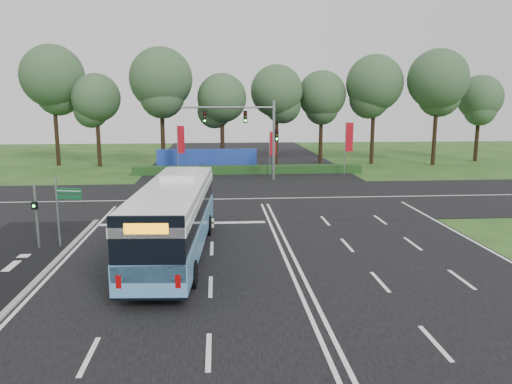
% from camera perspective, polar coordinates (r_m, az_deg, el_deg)
% --- Properties ---
extents(ground, '(120.00, 120.00, 0.00)m').
position_cam_1_polar(ground, '(24.31, 2.77, -6.36)').
color(ground, '#234818').
rests_on(ground, ground).
extents(road_main, '(20.00, 120.00, 0.04)m').
position_cam_1_polar(road_main, '(24.30, 2.77, -6.32)').
color(road_main, black).
rests_on(road_main, ground).
extents(road_cross, '(120.00, 14.00, 0.05)m').
position_cam_1_polar(road_cross, '(35.89, 0.37, -0.78)').
color(road_cross, black).
rests_on(road_cross, ground).
extents(kerb_strip, '(0.25, 18.00, 0.12)m').
position_cam_1_polar(kerb_strip, '(22.41, -23.01, -8.53)').
color(kerb_strip, gray).
rests_on(kerb_strip, ground).
extents(city_bus, '(3.35, 12.57, 3.57)m').
position_cam_1_polar(city_bus, '(22.82, -9.29, -2.94)').
color(city_bus, '#5696C9').
rests_on(city_bus, ground).
extents(pedestrian_signal, '(0.29, 0.41, 3.15)m').
position_cam_1_polar(pedestrian_signal, '(25.81, -23.83, -2.32)').
color(pedestrian_signal, gray).
rests_on(pedestrian_signal, ground).
extents(street_sign, '(1.31, 0.38, 3.43)m').
position_cam_1_polar(street_sign, '(25.30, -21.16, -1.26)').
color(street_sign, gray).
rests_on(street_sign, ground).
extents(banner_flag_left, '(0.69, 0.24, 4.78)m').
position_cam_1_polar(banner_flag_left, '(47.23, -8.67, 5.59)').
color(banner_flag_left, gray).
rests_on(banner_flag_left, ground).
extents(banner_flag_mid, '(0.62, 0.12, 4.20)m').
position_cam_1_polar(banner_flag_mid, '(47.04, 1.85, 5.25)').
color(banner_flag_mid, gray).
rests_on(banner_flag_mid, ground).
extents(banner_flag_right, '(0.74, 0.17, 5.07)m').
position_cam_1_polar(banner_flag_right, '(47.79, 10.49, 5.81)').
color(banner_flag_right, gray).
rests_on(banner_flag_right, ground).
extents(traffic_light_gantry, '(8.41, 0.28, 7.00)m').
position_cam_1_polar(traffic_light_gantry, '(43.75, -0.30, 7.37)').
color(traffic_light_gantry, gray).
rests_on(traffic_light_gantry, ground).
extents(hedge, '(22.00, 1.20, 0.80)m').
position_cam_1_polar(hedge, '(48.13, -0.89, 2.56)').
color(hedge, '#143915').
rests_on(hedge, ground).
extents(blue_hoarding, '(10.00, 0.30, 2.20)m').
position_cam_1_polar(blue_hoarding, '(50.43, -5.62, 3.67)').
color(blue_hoarding, '#1E3CA4').
rests_on(blue_hoarding, ground).
extents(eucalyptus_row, '(53.15, 9.73, 12.81)m').
position_cam_1_polar(eucalyptus_row, '(54.24, 1.01, 12.00)').
color(eucalyptus_row, black).
rests_on(eucalyptus_row, ground).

